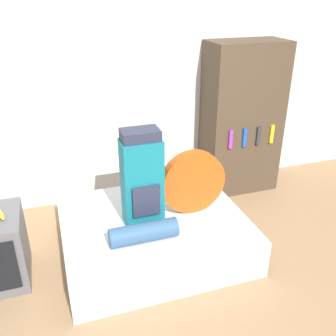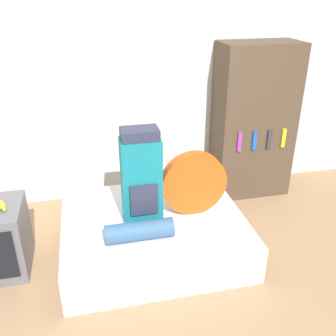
{
  "view_description": "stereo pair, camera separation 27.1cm",
  "coord_description": "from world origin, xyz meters",
  "px_view_note": "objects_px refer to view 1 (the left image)",
  "views": [
    {
      "loc": [
        -0.59,
        -1.81,
        2.12
      ],
      "look_at": [
        0.27,
        0.78,
        0.78
      ],
      "focal_mm": 40.0,
      "sensor_mm": 36.0,
      "label": 1
    },
    {
      "loc": [
        -0.33,
        -1.88,
        2.12
      ],
      "look_at": [
        0.27,
        0.78,
        0.78
      ],
      "focal_mm": 40.0,
      "sensor_mm": 36.0,
      "label": 2
    }
  ],
  "objects_px": {
    "backpack": "(142,179)",
    "sleeping_roll": "(144,233)",
    "tent_bag": "(193,182)",
    "bookshelf": "(242,119)"
  },
  "relations": [
    {
      "from": "tent_bag",
      "to": "bookshelf",
      "type": "bearing_deg",
      "value": 42.45
    },
    {
      "from": "backpack",
      "to": "sleeping_roll",
      "type": "distance_m",
      "value": 0.43
    },
    {
      "from": "backpack",
      "to": "sleeping_roll",
      "type": "bearing_deg",
      "value": -104.17
    },
    {
      "from": "sleeping_roll",
      "to": "bookshelf",
      "type": "height_order",
      "value": "bookshelf"
    },
    {
      "from": "sleeping_roll",
      "to": "bookshelf",
      "type": "relative_size",
      "value": 0.33
    },
    {
      "from": "backpack",
      "to": "tent_bag",
      "type": "distance_m",
      "value": 0.46
    },
    {
      "from": "backpack",
      "to": "tent_bag",
      "type": "height_order",
      "value": "backpack"
    },
    {
      "from": "tent_bag",
      "to": "sleeping_roll",
      "type": "distance_m",
      "value": 0.63
    },
    {
      "from": "tent_bag",
      "to": "sleeping_roll",
      "type": "relative_size",
      "value": 1.06
    },
    {
      "from": "backpack",
      "to": "bookshelf",
      "type": "height_order",
      "value": "bookshelf"
    }
  ]
}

